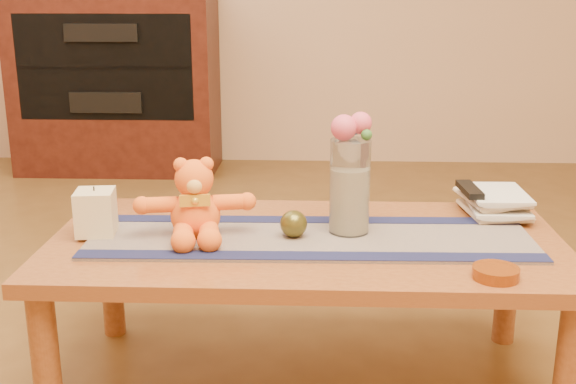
{
  "coord_description": "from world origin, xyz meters",
  "views": [
    {
      "loc": [
        0.03,
        -1.85,
        1.12
      ],
      "look_at": [
        -0.05,
        0.0,
        0.58
      ],
      "focal_mm": 44.63,
      "sensor_mm": 36.0,
      "label": 1
    }
  ],
  "objects_px": {
    "pillar_candle": "(96,212)",
    "glass_vase": "(350,186)",
    "teddy_bear": "(195,199)",
    "bronze_ball": "(294,224)",
    "tv_remote": "(470,190)",
    "amber_dish": "(496,273)",
    "book_bottom": "(467,212)"
  },
  "relations": [
    {
      "from": "book_bottom",
      "to": "tv_remote",
      "type": "distance_m",
      "value": 0.08
    },
    {
      "from": "pillar_candle",
      "to": "glass_vase",
      "type": "xyz_separation_m",
      "value": [
        0.69,
        0.04,
        0.07
      ]
    },
    {
      "from": "amber_dish",
      "to": "teddy_bear",
      "type": "bearing_deg",
      "value": 161.58
    },
    {
      "from": "bronze_ball",
      "to": "book_bottom",
      "type": "relative_size",
      "value": 0.33
    },
    {
      "from": "glass_vase",
      "to": "tv_remote",
      "type": "bearing_deg",
      "value": 25.23
    },
    {
      "from": "teddy_bear",
      "to": "glass_vase",
      "type": "height_order",
      "value": "glass_vase"
    },
    {
      "from": "tv_remote",
      "to": "amber_dish",
      "type": "height_order",
      "value": "tv_remote"
    },
    {
      "from": "teddy_bear",
      "to": "tv_remote",
      "type": "relative_size",
      "value": 1.91
    },
    {
      "from": "bronze_ball",
      "to": "book_bottom",
      "type": "bearing_deg",
      "value": 24.12
    },
    {
      "from": "glass_vase",
      "to": "tv_remote",
      "type": "height_order",
      "value": "glass_vase"
    },
    {
      "from": "teddy_bear",
      "to": "pillar_candle",
      "type": "height_order",
      "value": "teddy_bear"
    },
    {
      "from": "tv_remote",
      "to": "book_bottom",
      "type": "bearing_deg",
      "value": 90.0
    },
    {
      "from": "glass_vase",
      "to": "teddy_bear",
      "type": "bearing_deg",
      "value": -173.51
    },
    {
      "from": "teddy_bear",
      "to": "glass_vase",
      "type": "bearing_deg",
      "value": -3.58
    },
    {
      "from": "tv_remote",
      "to": "amber_dish",
      "type": "xyz_separation_m",
      "value": [
        -0.03,
        -0.47,
        -0.07
      ]
    },
    {
      "from": "teddy_bear",
      "to": "pillar_candle",
      "type": "distance_m",
      "value": 0.28
    },
    {
      "from": "teddy_bear",
      "to": "book_bottom",
      "type": "bearing_deg",
      "value": 6.24
    },
    {
      "from": "book_bottom",
      "to": "amber_dish",
      "type": "height_order",
      "value": "amber_dish"
    },
    {
      "from": "teddy_bear",
      "to": "bronze_ball",
      "type": "bearing_deg",
      "value": -10.38
    },
    {
      "from": "bronze_ball",
      "to": "tv_remote",
      "type": "xyz_separation_m",
      "value": [
        0.51,
        0.22,
        0.04
      ]
    },
    {
      "from": "pillar_candle",
      "to": "glass_vase",
      "type": "distance_m",
      "value": 0.7
    },
    {
      "from": "teddy_bear",
      "to": "pillar_candle",
      "type": "xyz_separation_m",
      "value": [
        -0.28,
        0.0,
        -0.04
      ]
    },
    {
      "from": "tv_remote",
      "to": "amber_dish",
      "type": "distance_m",
      "value": 0.48
    },
    {
      "from": "pillar_candle",
      "to": "teddy_bear",
      "type": "bearing_deg",
      "value": -0.68
    },
    {
      "from": "glass_vase",
      "to": "bronze_ball",
      "type": "height_order",
      "value": "glass_vase"
    },
    {
      "from": "book_bottom",
      "to": "tv_remote",
      "type": "xyz_separation_m",
      "value": [
        0.0,
        -0.01,
        0.07
      ]
    },
    {
      "from": "teddy_bear",
      "to": "amber_dish",
      "type": "height_order",
      "value": "teddy_bear"
    },
    {
      "from": "teddy_bear",
      "to": "glass_vase",
      "type": "distance_m",
      "value": 0.42
    },
    {
      "from": "book_bottom",
      "to": "tv_remote",
      "type": "bearing_deg",
      "value": -93.0
    },
    {
      "from": "glass_vase",
      "to": "amber_dish",
      "type": "relative_size",
      "value": 2.37
    },
    {
      "from": "book_bottom",
      "to": "amber_dish",
      "type": "relative_size",
      "value": 2.03
    },
    {
      "from": "glass_vase",
      "to": "bronze_ball",
      "type": "bearing_deg",
      "value": -162.06
    }
  ]
}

